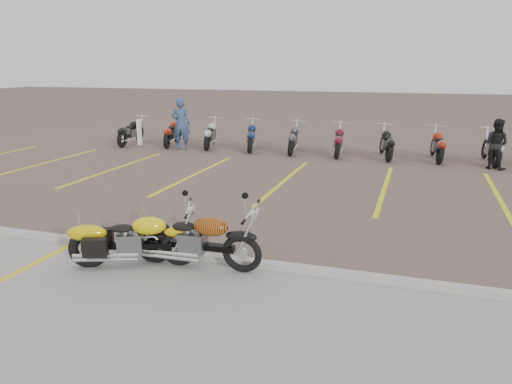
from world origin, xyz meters
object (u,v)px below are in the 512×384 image
yellow_cruiser (131,242)px  person_b (496,144)px  person_a (181,124)px  flame_cruiser (194,241)px  bollard (139,132)px

yellow_cruiser → person_b: person_b is taller
yellow_cruiser → person_a: bearing=92.2°
person_a → person_b: person_a is taller
person_a → person_b: 10.78m
person_a → person_b: bearing=168.1°
flame_cruiser → person_b: (5.50, 9.89, 0.33)m
yellow_cruiser → person_a: (-4.32, 10.52, 0.54)m
person_a → bollard: (-2.07, 0.44, -0.46)m
person_a → bollard: size_ratio=1.92×
yellow_cruiser → bollard: (-6.39, 10.96, 0.08)m
yellow_cruiser → flame_cruiser: size_ratio=0.91×
flame_cruiser → person_a: size_ratio=1.13×
flame_cruiser → person_b: person_b is taller
yellow_cruiser → person_b: size_ratio=1.27×
person_b → bollard: (-12.85, 0.77, -0.27)m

